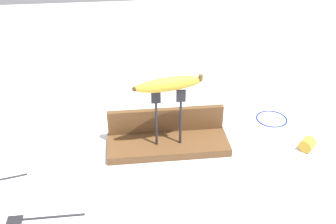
# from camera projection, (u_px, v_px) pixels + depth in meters

# --- Properties ---
(ground_plane) EXTENTS (3.00, 3.00, 0.00)m
(ground_plane) POSITION_uv_depth(u_px,v_px,m) (168.00, 148.00, 1.20)
(ground_plane) COLOR silver
(wooden_board) EXTENTS (0.35, 0.13, 0.02)m
(wooden_board) POSITION_uv_depth(u_px,v_px,m) (168.00, 144.00, 1.19)
(wooden_board) COLOR brown
(wooden_board) RESTS_ON ground
(board_backstop) EXTENTS (0.35, 0.02, 0.08)m
(board_backstop) POSITION_uv_depth(u_px,v_px,m) (166.00, 120.00, 1.22)
(board_backstop) COLOR brown
(board_backstop) RESTS_ON wooden_board
(fork_stand_center) EXTENTS (0.09, 0.01, 0.17)m
(fork_stand_center) POSITION_uv_depth(u_px,v_px,m) (168.00, 113.00, 1.12)
(fork_stand_center) COLOR black
(fork_stand_center) RESTS_ON wooden_board
(banana_raised_center) EXTENTS (0.20, 0.07, 0.04)m
(banana_raised_center) POSITION_uv_depth(u_px,v_px,m) (168.00, 84.00, 1.08)
(banana_raised_center) COLOR gold
(banana_raised_center) RESTS_ON fork_stand_center
(fork_fallen_near) EXTENTS (0.18, 0.03, 0.01)m
(fork_fallen_near) POSITION_uv_depth(u_px,v_px,m) (35.00, 218.00, 0.96)
(fork_fallen_near) COLOR black
(fork_fallen_near) RESTS_ON ground
(banana_chunk_near) EXTENTS (0.05, 0.05, 0.04)m
(banana_chunk_near) POSITION_uv_depth(u_px,v_px,m) (308.00, 144.00, 1.18)
(banana_chunk_near) COLOR gold
(banana_chunk_near) RESTS_ON ground
(wire_coil) EXTENTS (0.10, 0.10, 0.01)m
(wire_coil) POSITION_uv_depth(u_px,v_px,m) (272.00, 118.00, 1.33)
(wire_coil) COLOR #1E2DA5
(wire_coil) RESTS_ON ground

